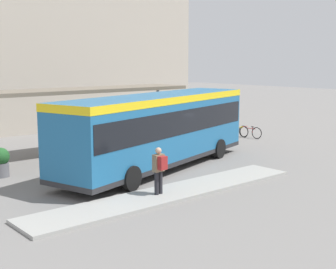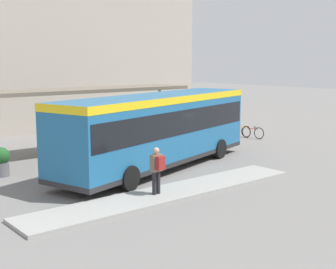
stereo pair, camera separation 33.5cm
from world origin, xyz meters
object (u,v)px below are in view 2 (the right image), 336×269
at_px(pedestrian_waiting, 157,168).
at_px(bicycle_red, 252,132).
at_px(potted_planter_far_side, 1,161).
at_px(city_bus, 158,126).
at_px(potted_planter_near_shelter, 123,146).
at_px(bicycle_yellow, 241,131).

bearing_deg(pedestrian_waiting, bicycle_red, -67.61).
bearing_deg(potted_planter_far_side, city_bus, -27.22).
xyz_separation_m(potted_planter_near_shelter, potted_planter_far_side, (-5.87, 0.27, -0.01)).
xyz_separation_m(city_bus, pedestrian_waiting, (-2.82, -3.49, -0.84)).
relative_size(city_bus, pedestrian_waiting, 6.98).
height_order(pedestrian_waiting, bicycle_yellow, pedestrian_waiting).
relative_size(bicycle_yellow, potted_planter_near_shelter, 1.31).
bearing_deg(bicycle_yellow, pedestrian_waiting, -56.62).
relative_size(bicycle_red, bicycle_yellow, 1.02).
xyz_separation_m(bicycle_red, potted_planter_near_shelter, (-9.65, 0.00, 0.28)).
bearing_deg(bicycle_red, bicycle_yellow, 0.98).
distance_m(potted_planter_near_shelter, potted_planter_far_side, 5.88).
height_order(bicycle_red, bicycle_yellow, bicycle_red).
xyz_separation_m(city_bus, bicycle_red, (9.63, 2.76, -1.54)).
distance_m(city_bus, bicycle_yellow, 10.33).
relative_size(pedestrian_waiting, bicycle_red, 0.98).
xyz_separation_m(pedestrian_waiting, bicycle_red, (12.45, 6.26, -0.70)).
height_order(potted_planter_near_shelter, potted_planter_far_side, potted_planter_near_shelter).
bearing_deg(bicycle_yellow, potted_planter_near_shelter, -81.39).
bearing_deg(city_bus, potted_planter_near_shelter, 74.46).
relative_size(city_bus, bicycle_red, 6.83).
distance_m(bicycle_red, potted_planter_near_shelter, 9.66).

